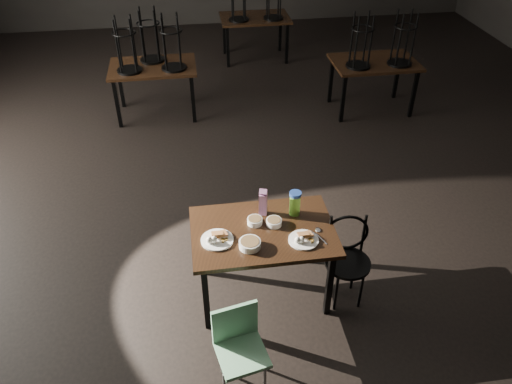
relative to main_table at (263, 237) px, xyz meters
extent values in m
plane|color=black|center=(0.66, 1.67, -0.67)|extent=(12.00, 12.00, 0.00)
cube|color=black|center=(0.00, 0.00, 0.06)|extent=(1.20, 0.80, 0.04)
cube|color=black|center=(-0.52, -0.32, -0.32)|extent=(0.05, 0.05, 0.71)
cube|color=black|center=(0.52, -0.32, -0.32)|extent=(0.05, 0.05, 0.71)
cube|color=black|center=(-0.52, 0.32, -0.32)|extent=(0.05, 0.05, 0.71)
cube|color=black|center=(0.52, 0.32, -0.32)|extent=(0.05, 0.05, 0.71)
cylinder|color=white|center=(-0.39, -0.08, 0.09)|extent=(0.27, 0.27, 0.02)
cube|color=#986036|center=(-0.38, -0.03, 0.14)|extent=(0.10, 0.09, 0.04)
cube|color=#986036|center=(-0.35, -0.03, 0.14)|extent=(0.11, 0.11, 0.03)
ellipsoid|color=white|center=(-0.45, -0.11, 0.13)|extent=(0.05, 0.05, 0.06)
ellipsoid|color=white|center=(-0.42, -0.11, 0.13)|extent=(0.05, 0.05, 0.06)
cylinder|color=white|center=(0.30, -0.18, 0.09)|extent=(0.25, 0.25, 0.01)
cube|color=#986036|center=(0.31, -0.14, 0.14)|extent=(0.09, 0.09, 0.04)
cube|color=#986036|center=(0.34, -0.14, 0.14)|extent=(0.10, 0.10, 0.03)
ellipsoid|color=white|center=(0.25, -0.21, 0.12)|extent=(0.05, 0.05, 0.06)
ellipsoid|color=white|center=(0.28, -0.21, 0.12)|extent=(0.05, 0.05, 0.06)
cylinder|color=white|center=(-0.06, 0.09, 0.10)|extent=(0.13, 0.13, 0.05)
cylinder|color=brown|center=(-0.06, 0.09, 0.12)|extent=(0.11, 0.11, 0.01)
cylinder|color=white|center=(0.10, 0.05, 0.10)|extent=(0.13, 0.13, 0.05)
cylinder|color=brown|center=(0.10, 0.05, 0.12)|extent=(0.11, 0.11, 0.01)
cylinder|color=white|center=(-0.14, -0.19, 0.11)|extent=(0.18, 0.18, 0.06)
cylinder|color=brown|center=(-0.14, -0.19, 0.13)|extent=(0.15, 0.15, 0.01)
cube|color=#871877|center=(0.03, 0.22, 0.18)|extent=(0.08, 0.08, 0.21)
cube|color=#871877|center=(0.03, 0.22, 0.31)|extent=(0.08, 0.08, 0.07)
cylinder|color=#77CE3C|center=(0.30, 0.17, 0.18)|extent=(0.11, 0.11, 0.20)
cylinder|color=navy|center=(0.30, 0.17, 0.29)|extent=(0.12, 0.12, 0.03)
ellipsoid|color=silver|center=(0.45, -0.07, 0.08)|extent=(0.07, 0.07, 0.01)
cube|color=silver|center=(0.45, -0.18, 0.08)|extent=(0.06, 0.14, 0.00)
cylinder|color=black|center=(0.71, -0.19, -0.23)|extent=(0.39, 0.39, 0.03)
torus|color=black|center=(0.73, -0.02, -0.03)|extent=(0.38, 0.07, 0.38)
cylinder|color=black|center=(0.82, -0.07, -0.45)|extent=(0.03, 0.03, 0.44)
cylinder|color=black|center=(0.60, -0.07, -0.45)|extent=(0.03, 0.03, 0.44)
cylinder|color=black|center=(0.60, -0.30, -0.45)|extent=(0.03, 0.03, 0.44)
cylinder|color=black|center=(0.82, -0.30, -0.45)|extent=(0.03, 0.03, 0.44)
cube|color=#7ABF90|center=(-0.30, -0.93, -0.27)|extent=(0.41, 0.41, 0.04)
cube|color=#7ABF90|center=(-0.33, -0.77, -0.09)|extent=(0.34, 0.09, 0.33)
cylinder|color=slate|center=(-0.44, -0.78, -0.47)|extent=(0.02, 0.02, 0.40)
cylinder|color=slate|center=(-0.15, -0.78, -0.47)|extent=(0.02, 0.02, 0.40)
cube|color=black|center=(-0.98, 3.66, 0.06)|extent=(1.20, 0.80, 0.04)
cube|color=black|center=(-1.50, 3.34, -0.32)|extent=(0.05, 0.05, 0.71)
cube|color=black|center=(-0.46, 3.34, -0.32)|extent=(0.05, 0.05, 0.71)
cube|color=black|center=(-1.50, 3.98, -0.32)|extent=(0.05, 0.05, 0.71)
cube|color=black|center=(-0.46, 3.98, -0.32)|extent=(0.05, 0.05, 0.71)
cylinder|color=black|center=(-1.28, 3.51, 0.09)|extent=(0.34, 0.34, 0.03)
torus|color=black|center=(-1.28, 3.51, 0.59)|extent=(0.32, 0.32, 0.02)
cylinder|color=black|center=(-1.18, 3.61, 0.46)|extent=(0.03, 0.03, 0.70)
cylinder|color=black|center=(-1.38, 3.61, 0.46)|extent=(0.03, 0.03, 0.70)
cylinder|color=black|center=(-1.38, 3.41, 0.46)|extent=(0.03, 0.03, 0.70)
cylinder|color=black|center=(-1.18, 3.41, 0.46)|extent=(0.03, 0.03, 0.70)
cylinder|color=black|center=(-0.68, 3.51, 0.09)|extent=(0.34, 0.34, 0.03)
torus|color=black|center=(-0.68, 3.51, 0.59)|extent=(0.32, 0.32, 0.02)
cylinder|color=black|center=(-0.58, 3.61, 0.46)|extent=(0.03, 0.03, 0.70)
cylinder|color=black|center=(-0.78, 3.61, 0.46)|extent=(0.03, 0.03, 0.70)
cylinder|color=black|center=(-0.78, 3.41, 0.46)|extent=(0.03, 0.03, 0.70)
cylinder|color=black|center=(-0.58, 3.41, 0.46)|extent=(0.03, 0.03, 0.70)
cylinder|color=black|center=(-0.98, 3.84, 0.09)|extent=(0.34, 0.34, 0.03)
torus|color=black|center=(-0.98, 3.84, 0.59)|extent=(0.32, 0.32, 0.02)
cylinder|color=black|center=(-0.88, 3.94, 0.46)|extent=(0.03, 0.03, 0.70)
cylinder|color=black|center=(-1.08, 3.94, 0.46)|extent=(0.03, 0.03, 0.70)
cylinder|color=black|center=(-1.08, 3.74, 0.46)|extent=(0.03, 0.03, 0.70)
cylinder|color=black|center=(-0.88, 3.74, 0.46)|extent=(0.03, 0.03, 0.70)
cube|color=black|center=(2.15, 3.36, 0.06)|extent=(1.20, 0.80, 0.04)
cube|color=black|center=(1.63, 3.04, -0.32)|extent=(0.05, 0.05, 0.71)
cube|color=black|center=(2.67, 3.04, -0.32)|extent=(0.05, 0.05, 0.71)
cube|color=black|center=(1.63, 3.68, -0.32)|extent=(0.05, 0.05, 0.71)
cube|color=black|center=(2.67, 3.68, -0.32)|extent=(0.05, 0.05, 0.71)
cylinder|color=black|center=(1.85, 3.21, 0.09)|extent=(0.34, 0.34, 0.03)
torus|color=black|center=(1.85, 3.21, 0.59)|extent=(0.32, 0.32, 0.02)
cylinder|color=black|center=(1.95, 3.31, 0.46)|extent=(0.03, 0.03, 0.70)
cylinder|color=black|center=(1.75, 3.31, 0.46)|extent=(0.03, 0.03, 0.70)
cylinder|color=black|center=(1.75, 3.11, 0.46)|extent=(0.03, 0.03, 0.70)
cylinder|color=black|center=(1.95, 3.11, 0.46)|extent=(0.03, 0.03, 0.70)
cylinder|color=black|center=(2.45, 3.21, 0.09)|extent=(0.34, 0.34, 0.03)
torus|color=black|center=(2.45, 3.21, 0.59)|extent=(0.32, 0.32, 0.02)
cylinder|color=black|center=(2.55, 3.31, 0.46)|extent=(0.03, 0.03, 0.70)
cylinder|color=black|center=(2.35, 3.31, 0.46)|extent=(0.03, 0.03, 0.70)
cylinder|color=black|center=(2.35, 3.11, 0.46)|extent=(0.03, 0.03, 0.70)
cylinder|color=black|center=(2.55, 3.11, 0.46)|extent=(0.03, 0.03, 0.70)
cube|color=black|center=(0.75, 5.59, 0.06)|extent=(1.20, 0.80, 0.04)
cube|color=black|center=(0.23, 5.27, -0.32)|extent=(0.05, 0.05, 0.71)
cube|color=black|center=(1.27, 5.27, -0.32)|extent=(0.05, 0.05, 0.71)
cube|color=black|center=(0.23, 5.91, -0.32)|extent=(0.05, 0.05, 0.71)
cube|color=black|center=(1.27, 5.91, -0.32)|extent=(0.05, 0.05, 0.71)
cylinder|color=black|center=(0.45, 5.44, 0.09)|extent=(0.34, 0.34, 0.03)
cylinder|color=black|center=(1.05, 5.44, 0.09)|extent=(0.34, 0.34, 0.03)
camera|label=1|loc=(-0.52, -3.10, 2.82)|focal=35.00mm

